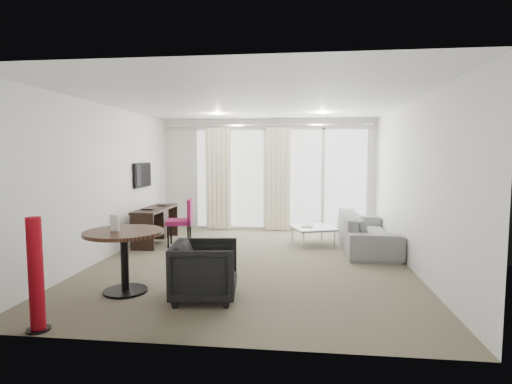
# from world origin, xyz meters

# --- Properties ---
(floor) EXTENTS (5.00, 6.00, 0.00)m
(floor) POSITION_xyz_m (0.00, 0.00, 0.00)
(floor) COLOR #625B48
(floor) RESTS_ON ground
(ceiling) EXTENTS (5.00, 6.00, 0.00)m
(ceiling) POSITION_xyz_m (0.00, 0.00, 2.60)
(ceiling) COLOR white
(ceiling) RESTS_ON ground
(wall_left) EXTENTS (0.00, 6.00, 2.60)m
(wall_left) POSITION_xyz_m (-2.50, 0.00, 1.30)
(wall_left) COLOR silver
(wall_left) RESTS_ON ground
(wall_right) EXTENTS (0.00, 6.00, 2.60)m
(wall_right) POSITION_xyz_m (2.50, 0.00, 1.30)
(wall_right) COLOR silver
(wall_right) RESTS_ON ground
(wall_front) EXTENTS (5.00, 0.00, 2.60)m
(wall_front) POSITION_xyz_m (0.00, -3.00, 1.30)
(wall_front) COLOR silver
(wall_front) RESTS_ON ground
(window_panel) EXTENTS (4.00, 0.02, 2.38)m
(window_panel) POSITION_xyz_m (0.30, 2.98, 1.20)
(window_panel) COLOR white
(window_panel) RESTS_ON ground
(window_frame) EXTENTS (4.10, 0.06, 2.44)m
(window_frame) POSITION_xyz_m (0.30, 2.97, 1.20)
(window_frame) COLOR white
(window_frame) RESTS_ON ground
(curtain_left) EXTENTS (0.60, 0.20, 2.38)m
(curtain_left) POSITION_xyz_m (-1.15, 2.82, 1.20)
(curtain_left) COLOR #F4E8C4
(curtain_left) RESTS_ON ground
(curtain_right) EXTENTS (0.60, 0.20, 2.38)m
(curtain_right) POSITION_xyz_m (0.25, 2.82, 1.20)
(curtain_right) COLOR #F4E8C4
(curtain_right) RESTS_ON ground
(curtain_track) EXTENTS (4.80, 0.04, 0.04)m
(curtain_track) POSITION_xyz_m (0.00, 2.82, 2.45)
(curtain_track) COLOR #B2B2B7
(curtain_track) RESTS_ON ceiling
(downlight_a) EXTENTS (0.12, 0.12, 0.02)m
(downlight_a) POSITION_xyz_m (-0.90, 1.60, 2.59)
(downlight_a) COLOR #FFE0B2
(downlight_a) RESTS_ON ceiling
(downlight_b) EXTENTS (0.12, 0.12, 0.02)m
(downlight_b) POSITION_xyz_m (1.20, 1.60, 2.59)
(downlight_b) COLOR #FFE0B2
(downlight_b) RESTS_ON ceiling
(desk) EXTENTS (0.47, 1.50, 0.70)m
(desk) POSITION_xyz_m (-2.10, 1.21, 0.35)
(desk) COLOR black
(desk) RESTS_ON floor
(tv) EXTENTS (0.05, 0.80, 0.50)m
(tv) POSITION_xyz_m (-2.46, 1.45, 1.35)
(tv) COLOR black
(tv) RESTS_ON wall_left
(desk_chair) EXTENTS (0.57, 0.55, 0.92)m
(desk_chair) POSITION_xyz_m (-1.54, 0.97, 0.46)
(desk_chair) COLOR maroon
(desk_chair) RESTS_ON floor
(round_table) EXTENTS (1.21, 1.21, 0.80)m
(round_table) POSITION_xyz_m (-1.42, -1.68, 0.40)
(round_table) COLOR #351C11
(round_table) RESTS_ON floor
(menu_card) EXTENTS (0.11, 0.02, 0.21)m
(menu_card) POSITION_xyz_m (-1.53, -1.71, 0.72)
(menu_card) COLOR white
(menu_card) RESTS_ON round_table
(red_lamp) EXTENTS (0.23, 0.23, 1.14)m
(red_lamp) POSITION_xyz_m (-1.79, -2.86, 0.57)
(red_lamp) COLOR maroon
(red_lamp) RESTS_ON floor
(tub_armchair) EXTENTS (0.86, 0.84, 0.71)m
(tub_armchair) POSITION_xyz_m (-0.35, -1.80, 0.35)
(tub_armchair) COLOR black
(tub_armchair) RESTS_ON floor
(coffee_table) EXTENTS (0.99, 0.99, 0.35)m
(coffee_table) POSITION_xyz_m (1.04, 1.40, 0.17)
(coffee_table) COLOR gray
(coffee_table) RESTS_ON floor
(remote) EXTENTS (0.10, 0.16, 0.02)m
(remote) POSITION_xyz_m (0.94, 1.45, 0.36)
(remote) COLOR black
(remote) RESTS_ON coffee_table
(magazine) EXTENTS (0.24, 0.29, 0.02)m
(magazine) POSITION_xyz_m (0.93, 1.46, 0.36)
(magazine) COLOR gray
(magazine) RESTS_ON coffee_table
(sofa) EXTENTS (0.89, 2.28, 0.67)m
(sofa) POSITION_xyz_m (2.03, 1.18, 0.33)
(sofa) COLOR gray
(sofa) RESTS_ON floor
(terrace_slab) EXTENTS (5.60, 3.00, 0.12)m
(terrace_slab) POSITION_xyz_m (0.30, 4.50, -0.06)
(terrace_slab) COLOR #4D4D50
(terrace_slab) RESTS_ON ground
(rattan_chair_a) EXTENTS (0.77, 0.77, 0.86)m
(rattan_chair_a) POSITION_xyz_m (0.89, 4.43, 0.43)
(rattan_chair_a) COLOR #493521
(rattan_chair_a) RESTS_ON terrace_slab
(rattan_chair_b) EXTENTS (0.53, 0.53, 0.75)m
(rattan_chair_b) POSITION_xyz_m (2.13, 4.64, 0.38)
(rattan_chair_b) COLOR #493521
(rattan_chair_b) RESTS_ON terrace_slab
(rattan_table) EXTENTS (0.70, 0.70, 0.56)m
(rattan_table) POSITION_xyz_m (1.00, 3.60, 0.28)
(rattan_table) COLOR #493521
(rattan_table) RESTS_ON terrace_slab
(balustrade) EXTENTS (5.50, 0.06, 1.05)m
(balustrade) POSITION_xyz_m (0.30, 5.95, 0.50)
(balustrade) COLOR #B2B2B7
(balustrade) RESTS_ON terrace_slab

